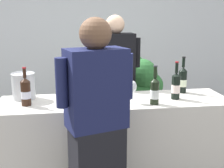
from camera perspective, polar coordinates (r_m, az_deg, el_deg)
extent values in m
cube|color=silver|center=(5.15, -3.86, 10.28)|extent=(8.00, 0.10, 2.80)
cube|color=beige|center=(2.83, 0.59, -12.03)|extent=(2.08, 0.58, 0.92)
cylinder|color=black|center=(2.98, 13.44, 0.41)|extent=(0.08, 0.08, 0.22)
cone|color=black|center=(2.96, 13.57, 2.81)|extent=(0.08, 0.08, 0.04)
cylinder|color=black|center=(2.95, 13.64, 4.04)|extent=(0.03, 0.03, 0.09)
cylinder|color=black|center=(2.94, 13.70, 5.03)|extent=(0.03, 0.03, 0.01)
cylinder|color=#DEEBC3|center=(2.99, 13.43, 0.21)|extent=(0.08, 0.08, 0.07)
cylinder|color=black|center=(2.55, 8.22, -1.72)|extent=(0.08, 0.08, 0.20)
cone|color=black|center=(2.53, 8.30, 0.82)|extent=(0.08, 0.08, 0.03)
cylinder|color=black|center=(2.51, 8.35, 2.25)|extent=(0.03, 0.03, 0.09)
cylinder|color=#333338|center=(2.50, 8.39, 3.44)|extent=(0.03, 0.03, 0.01)
cylinder|color=silver|center=(2.56, 8.21, -1.94)|extent=(0.08, 0.08, 0.08)
cylinder|color=black|center=(2.74, 12.19, -0.67)|extent=(0.08, 0.08, 0.21)
cone|color=black|center=(2.72, 12.31, 1.79)|extent=(0.08, 0.08, 0.03)
cylinder|color=black|center=(2.70, 12.38, 3.04)|extent=(0.03, 0.03, 0.09)
cylinder|color=maroon|center=(2.70, 12.43, 4.15)|extent=(0.03, 0.03, 0.01)
cylinder|color=silver|center=(2.74, 12.18, -0.89)|extent=(0.08, 0.08, 0.08)
cylinder|color=black|center=(2.60, -16.28, -1.77)|extent=(0.08, 0.08, 0.21)
cone|color=black|center=(2.57, -16.45, 0.81)|extent=(0.08, 0.08, 0.03)
cylinder|color=black|center=(2.56, -16.53, 2.01)|extent=(0.03, 0.03, 0.08)
cylinder|color=maroon|center=(2.55, -16.60, 3.00)|extent=(0.03, 0.03, 0.01)
cylinder|color=silver|center=(2.60, -16.27, -1.99)|extent=(0.08, 0.08, 0.06)
cylinder|color=black|center=(2.63, -6.47, -0.97)|extent=(0.07, 0.07, 0.22)
cone|color=black|center=(2.60, -6.54, 1.69)|extent=(0.07, 0.07, 0.03)
cylinder|color=black|center=(2.59, -6.57, 2.98)|extent=(0.03, 0.03, 0.09)
cylinder|color=#B79333|center=(2.58, -6.60, 4.08)|extent=(0.04, 0.04, 0.01)
cylinder|color=black|center=(2.46, -6.52, -2.20)|extent=(0.08, 0.08, 0.20)
cone|color=black|center=(2.44, -6.59, 0.37)|extent=(0.08, 0.08, 0.03)
cylinder|color=black|center=(2.43, -6.62, 1.48)|extent=(0.03, 0.03, 0.07)
cylinder|color=#B79333|center=(2.42, -6.64, 2.44)|extent=(0.03, 0.03, 0.01)
cylinder|color=silver|center=(2.47, -6.51, -2.42)|extent=(0.08, 0.08, 0.06)
cylinder|color=silver|center=(2.60, 3.99, -3.58)|extent=(0.08, 0.08, 0.00)
cylinder|color=silver|center=(2.58, 4.01, -2.51)|extent=(0.01, 0.01, 0.10)
ellipsoid|color=silver|center=(2.56, 4.04, -0.49)|extent=(0.07, 0.07, 0.10)
ellipsoid|color=maroon|center=(2.56, 4.04, -0.88)|extent=(0.05, 0.05, 0.04)
cylinder|color=silver|center=(2.80, -16.69, -0.48)|extent=(0.20, 0.20, 0.23)
torus|color=silver|center=(2.77, -16.85, 1.92)|extent=(0.21, 0.21, 0.01)
cube|color=black|center=(3.41, 0.56, -7.53)|extent=(0.37, 0.26, 0.92)
cube|color=black|center=(3.22, 0.59, 4.82)|extent=(0.41, 0.26, 0.56)
sphere|color=#D8AD8C|center=(3.19, 0.60, 11.40)|extent=(0.20, 0.20, 0.20)
cylinder|color=black|center=(3.27, 4.78, 6.08)|extent=(0.08, 0.08, 0.32)
cylinder|color=black|center=(3.17, -3.73, 5.88)|extent=(0.08, 0.08, 0.32)
cube|color=#191E47|center=(2.05, -3.08, -0.94)|extent=(0.46, 0.35, 0.56)
sphere|color=brown|center=(1.99, -3.21, 9.68)|extent=(0.22, 0.22, 0.22)
cylinder|color=#191E47|center=(1.96, -9.72, 0.22)|extent=(0.08, 0.08, 0.33)
cylinder|color=#191E47|center=(2.14, 2.97, 1.49)|extent=(0.08, 0.08, 0.33)
cylinder|color=brown|center=(4.03, 5.52, -9.15)|extent=(0.37, 0.37, 0.27)
sphere|color=#2D6B33|center=(3.95, 5.78, -1.90)|extent=(0.33, 0.33, 0.33)
sphere|color=#2D6B33|center=(3.79, 4.90, -1.85)|extent=(0.42, 0.42, 0.42)
sphere|color=#2D6B33|center=(3.89, 4.86, 2.16)|extent=(0.38, 0.38, 0.38)
sphere|color=#2D6B33|center=(3.77, 4.03, 3.55)|extent=(0.30, 0.30, 0.30)
sphere|color=#2D6B33|center=(3.70, 4.44, 2.46)|extent=(0.29, 0.29, 0.29)
sphere|color=#2D6B33|center=(3.83, 7.36, -0.25)|extent=(0.34, 0.34, 0.34)
sphere|color=#2D6B33|center=(3.74, 5.73, 1.81)|extent=(0.40, 0.40, 0.40)
cylinder|color=#4C3823|center=(3.89, 5.66, -3.21)|extent=(0.05, 0.05, 0.60)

